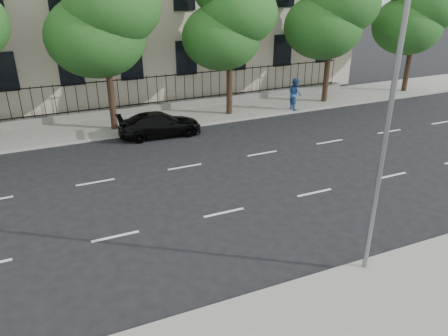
# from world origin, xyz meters

# --- Properties ---
(ground) EXTENTS (120.00, 120.00, 0.00)m
(ground) POSITION_xyz_m (0.00, 0.00, 0.00)
(ground) COLOR black
(ground) RESTS_ON ground
(near_sidewalk) EXTENTS (60.00, 4.00, 0.15)m
(near_sidewalk) POSITION_xyz_m (0.00, -4.00, 0.07)
(near_sidewalk) COLOR gray
(near_sidewalk) RESTS_ON ground
(far_sidewalk) EXTENTS (60.00, 4.00, 0.15)m
(far_sidewalk) POSITION_xyz_m (0.00, 14.00, 0.07)
(far_sidewalk) COLOR gray
(far_sidewalk) RESTS_ON ground
(lane_markings) EXTENTS (49.60, 4.62, 0.01)m
(lane_markings) POSITION_xyz_m (0.00, 4.75, 0.01)
(lane_markings) COLOR silver
(lane_markings) RESTS_ON ground
(iron_fence) EXTENTS (30.00, 0.50, 2.20)m
(iron_fence) POSITION_xyz_m (0.00, 15.70, 0.65)
(iron_fence) COLOR slate
(iron_fence) RESTS_ON far_sidewalk
(street_light) EXTENTS (0.25, 3.32, 8.05)m
(street_light) POSITION_xyz_m (2.50, -1.77, 5.15)
(street_light) COLOR slate
(street_light) RESTS_ON near_sidewalk
(tree_c) EXTENTS (5.89, 5.50, 9.80)m
(tree_c) POSITION_xyz_m (-1.96, 13.36, 6.41)
(tree_c) COLOR #382619
(tree_c) RESTS_ON far_sidewalk
(tree_d) EXTENTS (5.34, 4.94, 8.84)m
(tree_d) POSITION_xyz_m (5.04, 13.36, 5.84)
(tree_d) COLOR #382619
(tree_d) RESTS_ON far_sidewalk
(tree_e) EXTENTS (5.71, 5.31, 9.46)m
(tree_e) POSITION_xyz_m (12.04, 13.36, 6.20)
(tree_e) COLOR #382619
(tree_e) RESTS_ON far_sidewalk
(tree_f) EXTENTS (5.52, 5.12, 9.01)m
(tree_f) POSITION_xyz_m (19.04, 13.36, 5.88)
(tree_f) COLOR #382619
(tree_f) RESTS_ON far_sidewalk
(black_sedan) EXTENTS (4.53, 2.04, 1.29)m
(black_sedan) POSITION_xyz_m (0.12, 11.46, 0.64)
(black_sedan) COLOR black
(black_sedan) RESTS_ON ground
(pedestrian_far) EXTENTS (0.81, 1.01, 1.97)m
(pedestrian_far) POSITION_xyz_m (9.14, 12.40, 1.14)
(pedestrian_far) COLOR #264D89
(pedestrian_far) RESTS_ON far_sidewalk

